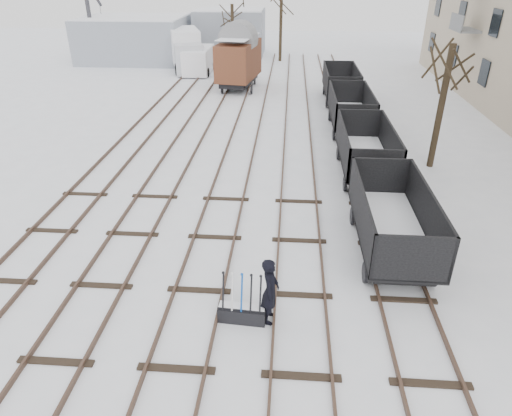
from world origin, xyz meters
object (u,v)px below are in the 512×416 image
at_px(box_van_wagon, 239,59).
at_px(crane, 94,39).
at_px(lorry, 186,49).
at_px(panel_van, 199,60).
at_px(ground_frame, 242,312).
at_px(worker, 270,291).
at_px(freight_wagon_a, 391,229).

xyz_separation_m(box_van_wagon, crane, (-15.22, 9.86, -0.12)).
xyz_separation_m(box_van_wagon, lorry, (-5.64, 7.13, -0.49)).
bearing_deg(panel_van, ground_frame, -77.78).
xyz_separation_m(ground_frame, box_van_wagon, (-2.89, 26.02, 1.96)).
bearing_deg(crane, panel_van, -25.37).
height_order(ground_frame, crane, crane).
distance_m(box_van_wagon, panel_van, 6.90).
height_order(worker, crane, crane).
height_order(freight_wagon_a, box_van_wagon, box_van_wagon).
bearing_deg(worker, lorry, 21.03).
bearing_deg(lorry, ground_frame, -92.96).
height_order(box_van_wagon, lorry, box_van_wagon).
bearing_deg(panel_van, freight_wagon_a, -67.59).
distance_m(freight_wagon_a, lorry, 32.18).
height_order(freight_wagon_a, crane, crane).
xyz_separation_m(ground_frame, crane, (-18.11, 35.88, 1.84)).
bearing_deg(box_van_wagon, freight_wagon_a, -62.39).
relative_size(ground_frame, crane, 0.18).
bearing_deg(lorry, panel_van, -66.76).
height_order(worker, freight_wagon_a, freight_wagon_a).
xyz_separation_m(freight_wagon_a, crane, (-22.70, 32.09, 1.25)).
relative_size(freight_wagon_a, panel_van, 1.13).
bearing_deg(freight_wagon_a, ground_frame, -140.46).
bearing_deg(box_van_wagon, ground_frame, -74.65).
relative_size(worker, crane, 0.24).
distance_m(freight_wagon_a, box_van_wagon, 23.50).
bearing_deg(panel_van, lorry, 130.22).
xyz_separation_m(freight_wagon_a, lorry, (-13.12, 29.37, 0.88)).
height_order(ground_frame, freight_wagon_a, freight_wagon_a).
relative_size(ground_frame, box_van_wagon, 0.28).
bearing_deg(crane, freight_wagon_a, -58.16).
height_order(worker, panel_van, panel_van).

